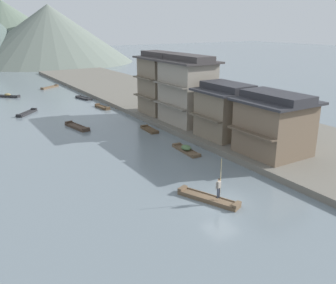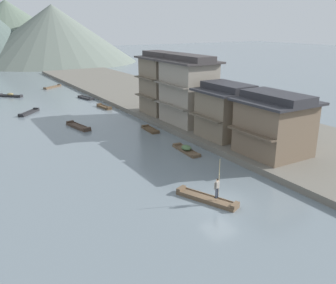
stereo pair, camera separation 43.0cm
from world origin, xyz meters
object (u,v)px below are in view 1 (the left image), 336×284
(boat_moored_second, at_px, (84,98))
(boat_upstream_distant, at_px, (149,130))
(boat_foreground_poled, at_px, (208,199))
(boat_midriver_drifting, at_px, (102,107))
(house_waterfront_tall, at_px, (187,90))
(house_waterfront_second, at_px, (226,111))
(boatman_person, at_px, (219,185))
(boat_moored_far, at_px, (186,149))
(house_waterfront_narrow, at_px, (160,83))
(boat_crossing_west, at_px, (27,113))
(boat_moored_third, at_px, (8,96))
(house_waterfront_nearest, at_px, (274,124))
(boat_midriver_upstream, at_px, (50,87))
(boat_moored_nearest, at_px, (77,127))

(boat_moored_second, xyz_separation_m, boat_upstream_distant, (0.04, -24.49, -0.00))
(boat_foreground_poled, distance_m, boat_midriver_drifting, 35.33)
(boat_midriver_drifting, height_order, boat_upstream_distant, boat_midriver_drifting)
(boat_midriver_drifting, bearing_deg, boat_moored_second, 89.60)
(boat_upstream_distant, distance_m, house_waterfront_tall, 7.01)
(boat_moored_second, bearing_deg, house_waterfront_tall, -78.83)
(boat_upstream_distant, distance_m, house_waterfront_second, 10.58)
(boatman_person, relative_size, boat_upstream_distant, 0.86)
(boatman_person, relative_size, boat_moored_second, 0.74)
(boat_moored_second, xyz_separation_m, boat_moored_far, (-0.56, -33.61, 0.12))
(boat_foreground_poled, relative_size, boat_moored_second, 1.24)
(house_waterfront_narrow, bearing_deg, boat_crossing_west, 143.48)
(boat_moored_second, height_order, boat_moored_third, boat_moored_third)
(boat_moored_second, relative_size, boat_crossing_west, 1.03)
(house_waterfront_nearest, bearing_deg, boat_crossing_west, 116.83)
(boat_upstream_distant, bearing_deg, boat_midriver_upstream, 93.04)
(house_waterfront_narrow, bearing_deg, boat_midriver_upstream, 101.65)
(boatman_person, bearing_deg, boat_moored_far, 67.10)
(boat_moored_far, relative_size, house_waterfront_second, 0.68)
(boat_foreground_poled, relative_size, house_waterfront_second, 0.78)
(boat_moored_nearest, bearing_deg, boat_moored_far, -65.71)
(boat_crossing_west, relative_size, house_waterfront_nearest, 0.59)
(boat_midriver_upstream, distance_m, house_waterfront_nearest, 55.91)
(boat_upstream_distant, xyz_separation_m, house_waterfront_narrow, (4.92, 5.69, 4.81))
(house_waterfront_tall, bearing_deg, boat_midriver_drifting, 107.18)
(boat_foreground_poled, xyz_separation_m, boat_midriver_upstream, (3.51, 59.21, -0.02))
(boat_moored_far, relative_size, house_waterfront_tall, 0.51)
(boat_moored_far, distance_m, house_waterfront_narrow, 16.48)
(boat_midriver_upstream, bearing_deg, house_waterfront_second, -81.21)
(boat_midriver_drifting, distance_m, house_waterfront_nearest, 31.65)
(house_waterfront_second, bearing_deg, boat_midriver_drifting, 102.83)
(boat_crossing_west, height_order, house_waterfront_tall, house_waterfront_tall)
(boatman_person, distance_m, boat_moored_second, 45.01)
(boat_moored_nearest, relative_size, boat_upstream_distant, 1.41)
(boat_upstream_distant, xyz_separation_m, house_waterfront_tall, (5.01, -1.05, 4.79))
(boat_moored_second, distance_m, boat_moored_far, 33.61)
(boat_moored_far, height_order, boat_crossing_west, boat_moored_far)
(boat_moored_second, height_order, boat_midriver_upstream, boat_midriver_upstream)
(boat_moored_nearest, height_order, house_waterfront_nearest, house_waterfront_nearest)
(house_waterfront_nearest, bearing_deg, boat_moored_second, 97.83)
(boat_midriver_drifting, distance_m, boat_midriver_upstream, 24.40)
(boat_upstream_distant, bearing_deg, boat_midriver_drifting, 90.37)
(boatman_person, bearing_deg, house_waterfront_second, 47.91)
(boat_midriver_drifting, bearing_deg, house_waterfront_tall, -72.82)
(boatman_person, height_order, boat_moored_third, boatman_person)
(boat_moored_nearest, xyz_separation_m, boat_moored_third, (-4.03, 27.49, 0.09))
(boat_moored_third, bearing_deg, boat_midriver_upstream, 33.50)
(boat_foreground_poled, relative_size, boatman_person, 1.68)
(boat_moored_third, xyz_separation_m, boat_midriver_upstream, (9.38, 6.21, -0.10))
(boat_foreground_poled, bearing_deg, boat_midriver_upstream, 86.61)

